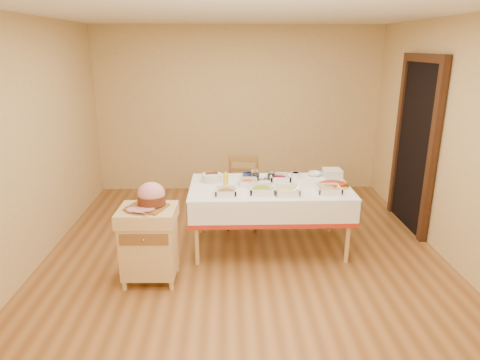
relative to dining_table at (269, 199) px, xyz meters
name	(u,v)px	position (x,y,z in m)	size (l,w,h in m)	color
room_shell	(245,146)	(-0.30, -0.30, 0.70)	(5.00, 5.00, 5.00)	#955E2E
doorway	(416,143)	(1.90, 0.60, 0.51)	(0.09, 1.10, 2.20)	black
dining_table	(269,199)	(0.00, 0.00, 0.00)	(1.82, 1.02, 0.76)	#E1BE7C
butcher_cart	(149,240)	(-1.27, -0.74, -0.15)	(0.57, 0.48, 0.78)	#E1BE7C
dining_chair	(243,191)	(-0.29, 0.67, -0.13)	(0.45, 0.43, 0.92)	brown
ham_on_board	(151,197)	(-1.23, -0.71, 0.29)	(0.38, 0.36, 0.25)	brown
serving_dish_a	(226,192)	(-0.50, -0.29, 0.19)	(0.23, 0.22, 0.10)	white
serving_dish_b	(262,190)	(-0.11, -0.24, 0.20)	(0.27, 0.27, 0.11)	white
serving_dish_c	(286,191)	(0.15, -0.28, 0.20)	(0.26, 0.26, 0.11)	white
serving_dish_d	(328,189)	(0.62, -0.24, 0.19)	(0.26, 0.26, 0.10)	white
serving_dish_e	(248,182)	(-0.25, 0.04, 0.19)	(0.22, 0.21, 0.10)	white
serving_dish_f	(280,178)	(0.14, 0.17, 0.20)	(0.25, 0.23, 0.11)	white
small_bowl_left	(209,178)	(-0.70, 0.25, 0.19)	(0.11, 0.11, 0.05)	white
small_bowl_mid	(248,174)	(-0.23, 0.35, 0.19)	(0.13, 0.13, 0.06)	navy
small_bowl_right	(296,174)	(0.35, 0.33, 0.19)	(0.11, 0.11, 0.06)	white
bowl_white_imported	(260,177)	(-0.09, 0.28, 0.18)	(0.17, 0.17, 0.04)	white
bowl_small_imported	(315,174)	(0.59, 0.37, 0.19)	(0.16, 0.16, 0.05)	white
preserve_jar_left	(255,175)	(-0.15, 0.22, 0.22)	(0.10, 0.10, 0.13)	silver
preserve_jar_right	(271,175)	(0.04, 0.23, 0.21)	(0.09, 0.09, 0.12)	silver
mustard_bottle	(226,180)	(-0.50, -0.03, 0.25)	(0.06, 0.06, 0.19)	yellow
bread_basket	(212,177)	(-0.67, 0.20, 0.21)	(0.24, 0.24, 0.10)	silver
plate_stack	(332,173)	(0.79, 0.30, 0.21)	(0.21, 0.21, 0.10)	white
brass_platter	(333,185)	(0.72, -0.05, 0.18)	(0.36, 0.26, 0.05)	gold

